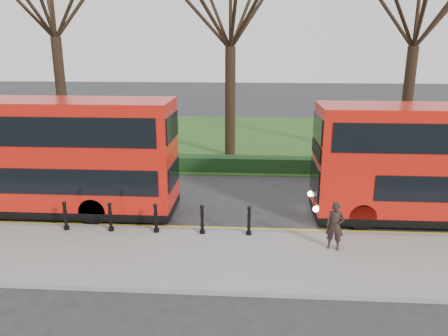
{
  "coord_description": "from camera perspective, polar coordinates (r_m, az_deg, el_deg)",
  "views": [
    {
      "loc": [
        3.31,
        -15.29,
        6.56
      ],
      "look_at": [
        2.27,
        0.5,
        2.0
      ],
      "focal_mm": 35.0,
      "sensor_mm": 36.0,
      "label": 1
    }
  ],
  "objects": [
    {
      "name": "ground",
      "position": [
        16.97,
        -7.84,
        -6.83
      ],
      "size": [
        120.0,
        120.0,
        0.0
      ],
      "primitive_type": "plane",
      "color": "#28282B",
      "rests_on": "ground"
    },
    {
      "name": "pavement",
      "position": [
        14.29,
        -10.25,
        -11.2
      ],
      "size": [
        60.0,
        4.0,
        0.15
      ],
      "primitive_type": "cube",
      "color": "gray",
      "rests_on": "ground"
    },
    {
      "name": "kerb",
      "position": [
        16.04,
        -8.55,
        -7.97
      ],
      "size": [
        60.0,
        0.25,
        0.16
      ],
      "primitive_type": "cube",
      "color": "slate",
      "rests_on": "ground"
    },
    {
      "name": "grass_verge",
      "position": [
        31.16,
        -2.41,
        3.97
      ],
      "size": [
        60.0,
        18.0,
        0.06
      ],
      "primitive_type": "cube",
      "color": "#29501A",
      "rests_on": "ground"
    },
    {
      "name": "hedge",
      "position": [
        23.17,
        -4.57,
        0.61
      ],
      "size": [
        60.0,
        0.9,
        0.8
      ],
      "primitive_type": "cube",
      "color": "black",
      "rests_on": "ground"
    },
    {
      "name": "yellow_line_outer",
      "position": [
        16.33,
        -8.32,
        -7.76
      ],
      "size": [
        60.0,
        0.1,
        0.01
      ],
      "primitive_type": "cube",
      "color": "yellow",
      "rests_on": "ground"
    },
    {
      "name": "yellow_line_inner",
      "position": [
        16.51,
        -8.18,
        -7.48
      ],
      "size": [
        60.0,
        0.1,
        0.01
      ],
      "primitive_type": "cube",
      "color": "yellow",
      "rests_on": "ground"
    },
    {
      "name": "tree_mid",
      "position": [
        25.39,
        0.86,
        20.18
      ],
      "size": [
        7.37,
        7.37,
        11.52
      ],
      "color": "black",
      "rests_on": "ground"
    },
    {
      "name": "tree_right",
      "position": [
        26.8,
        24.04,
        18.76
      ],
      "size": [
        7.42,
        7.42,
        11.59
      ],
      "color": "black",
      "rests_on": "ground"
    },
    {
      "name": "bollard_row",
      "position": [
        15.5,
        -8.88,
        -6.55
      ],
      "size": [
        6.64,
        0.15,
        1.0
      ],
      "color": "black",
      "rests_on": "pavement"
    },
    {
      "name": "bus_lead",
      "position": [
        18.63,
        -24.0,
        1.34
      ],
      "size": [
        11.3,
        2.59,
        4.5
      ],
      "color": "red",
      "rests_on": "ground"
    },
    {
      "name": "pedestrian",
      "position": [
        14.45,
        14.3,
        -7.33
      ],
      "size": [
        0.66,
        0.54,
        1.58
      ],
      "primitive_type": "imported",
      "rotation": [
        0.0,
        0.0,
        -0.31
      ],
      "color": "black",
      "rests_on": "pavement"
    }
  ]
}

